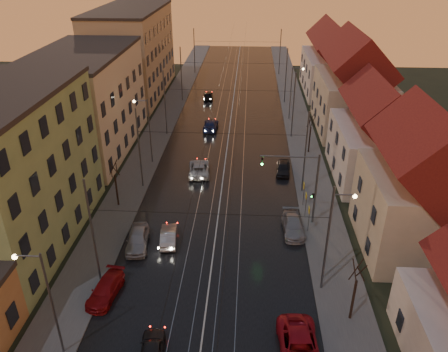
% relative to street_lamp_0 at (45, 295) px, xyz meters
% --- Properties ---
extents(road, '(16.00, 120.00, 0.04)m').
position_rel_street_lamp_0_xyz_m(road, '(9.10, 38.00, -4.87)').
color(road, black).
rests_on(road, ground).
extents(sidewalk_left, '(4.00, 120.00, 0.15)m').
position_rel_street_lamp_0_xyz_m(sidewalk_left, '(-0.90, 38.00, -4.81)').
color(sidewalk_left, '#4C4C4C').
rests_on(sidewalk_left, ground).
extents(sidewalk_right, '(4.00, 120.00, 0.15)m').
position_rel_street_lamp_0_xyz_m(sidewalk_right, '(19.10, 38.00, -4.81)').
color(sidewalk_right, '#4C4C4C').
rests_on(sidewalk_right, ground).
extents(tram_rail_0, '(0.06, 120.00, 0.03)m').
position_rel_street_lamp_0_xyz_m(tram_rail_0, '(6.90, 38.00, -4.83)').
color(tram_rail_0, gray).
rests_on(tram_rail_0, road).
extents(tram_rail_1, '(0.06, 120.00, 0.03)m').
position_rel_street_lamp_0_xyz_m(tram_rail_1, '(8.33, 38.00, -4.83)').
color(tram_rail_1, gray).
rests_on(tram_rail_1, road).
extents(tram_rail_2, '(0.06, 120.00, 0.03)m').
position_rel_street_lamp_0_xyz_m(tram_rail_2, '(9.87, 38.00, -4.83)').
color(tram_rail_2, gray).
rests_on(tram_rail_2, road).
extents(tram_rail_3, '(0.06, 120.00, 0.03)m').
position_rel_street_lamp_0_xyz_m(tram_rail_3, '(11.30, 38.00, -4.83)').
color(tram_rail_3, gray).
rests_on(tram_rail_3, road).
extents(apartment_left_1, '(10.00, 18.00, 13.00)m').
position_rel_street_lamp_0_xyz_m(apartment_left_1, '(-8.40, 12.00, 1.61)').
color(apartment_left_1, '#71915C').
rests_on(apartment_left_1, ground).
extents(apartment_left_2, '(10.00, 20.00, 12.00)m').
position_rel_street_lamp_0_xyz_m(apartment_left_2, '(-8.40, 32.00, 1.11)').
color(apartment_left_2, beige).
rests_on(apartment_left_2, ground).
extents(apartment_left_3, '(10.00, 24.00, 14.00)m').
position_rel_street_lamp_0_xyz_m(apartment_left_3, '(-8.40, 56.00, 2.11)').
color(apartment_left_3, tan).
rests_on(apartment_left_3, ground).
extents(house_right_1, '(8.67, 10.20, 10.80)m').
position_rel_street_lamp_0_xyz_m(house_right_1, '(26.10, 13.00, 0.56)').
color(house_right_1, '#B5A78B').
rests_on(house_right_1, ground).
extents(house_right_2, '(9.18, 12.24, 9.20)m').
position_rel_street_lamp_0_xyz_m(house_right_2, '(26.10, 26.00, -0.24)').
color(house_right_2, beige).
rests_on(house_right_2, ground).
extents(house_right_3, '(9.18, 14.28, 11.50)m').
position_rel_street_lamp_0_xyz_m(house_right_3, '(26.10, 41.00, 0.92)').
color(house_right_3, '#B5A78B').
rests_on(house_right_3, ground).
extents(house_right_4, '(9.18, 16.32, 10.00)m').
position_rel_street_lamp_0_xyz_m(house_right_4, '(26.10, 59.00, 0.16)').
color(house_right_4, beige).
rests_on(house_right_4, ground).
extents(catenary_pole_l_1, '(0.16, 0.16, 9.00)m').
position_rel_street_lamp_0_xyz_m(catenary_pole_l_1, '(0.50, 7.00, -0.39)').
color(catenary_pole_l_1, '#595B60').
rests_on(catenary_pole_l_1, ground).
extents(catenary_pole_r_1, '(0.16, 0.16, 9.00)m').
position_rel_street_lamp_0_xyz_m(catenary_pole_r_1, '(17.70, 7.00, -0.39)').
color(catenary_pole_r_1, '#595B60').
rests_on(catenary_pole_r_1, ground).
extents(catenary_pole_l_2, '(0.16, 0.16, 9.00)m').
position_rel_street_lamp_0_xyz_m(catenary_pole_l_2, '(0.50, 22.00, -0.39)').
color(catenary_pole_l_2, '#595B60').
rests_on(catenary_pole_l_2, ground).
extents(catenary_pole_r_2, '(0.16, 0.16, 9.00)m').
position_rel_street_lamp_0_xyz_m(catenary_pole_r_2, '(17.70, 22.00, -0.39)').
color(catenary_pole_r_2, '#595B60').
rests_on(catenary_pole_r_2, ground).
extents(catenary_pole_l_3, '(0.16, 0.16, 9.00)m').
position_rel_street_lamp_0_xyz_m(catenary_pole_l_3, '(0.50, 37.00, -0.39)').
color(catenary_pole_l_3, '#595B60').
rests_on(catenary_pole_l_3, ground).
extents(catenary_pole_r_3, '(0.16, 0.16, 9.00)m').
position_rel_street_lamp_0_xyz_m(catenary_pole_r_3, '(17.70, 37.00, -0.39)').
color(catenary_pole_r_3, '#595B60').
rests_on(catenary_pole_r_3, ground).
extents(catenary_pole_l_4, '(0.16, 0.16, 9.00)m').
position_rel_street_lamp_0_xyz_m(catenary_pole_l_4, '(0.50, 52.00, -0.39)').
color(catenary_pole_l_4, '#595B60').
rests_on(catenary_pole_l_4, ground).
extents(catenary_pole_r_4, '(0.16, 0.16, 9.00)m').
position_rel_street_lamp_0_xyz_m(catenary_pole_r_4, '(17.70, 52.00, -0.39)').
color(catenary_pole_r_4, '#595B60').
rests_on(catenary_pole_r_4, ground).
extents(catenary_pole_l_5, '(0.16, 0.16, 9.00)m').
position_rel_street_lamp_0_xyz_m(catenary_pole_l_5, '(0.50, 70.00, -0.39)').
color(catenary_pole_l_5, '#595B60').
rests_on(catenary_pole_l_5, ground).
extents(catenary_pole_r_5, '(0.16, 0.16, 9.00)m').
position_rel_street_lamp_0_xyz_m(catenary_pole_r_5, '(17.70, 70.00, -0.39)').
color(catenary_pole_r_5, '#595B60').
rests_on(catenary_pole_r_5, ground).
extents(street_lamp_0, '(1.75, 0.32, 8.00)m').
position_rel_street_lamp_0_xyz_m(street_lamp_0, '(0.00, 0.00, 0.00)').
color(street_lamp_0, '#595B60').
rests_on(street_lamp_0, ground).
extents(street_lamp_1, '(1.75, 0.32, 8.00)m').
position_rel_street_lamp_0_xyz_m(street_lamp_1, '(18.21, 8.00, 0.00)').
color(street_lamp_1, '#595B60').
rests_on(street_lamp_1, ground).
extents(street_lamp_2, '(1.75, 0.32, 8.00)m').
position_rel_street_lamp_0_xyz_m(street_lamp_2, '(0.00, 28.00, 0.00)').
color(street_lamp_2, '#595B60').
rests_on(street_lamp_2, ground).
extents(street_lamp_3, '(1.75, 0.32, 8.00)m').
position_rel_street_lamp_0_xyz_m(street_lamp_3, '(18.21, 44.00, 0.00)').
color(street_lamp_3, '#595B60').
rests_on(street_lamp_3, ground).
extents(traffic_light_mast, '(5.30, 0.32, 7.20)m').
position_rel_street_lamp_0_xyz_m(traffic_light_mast, '(17.10, 16.00, -0.29)').
color(traffic_light_mast, '#595B60').
rests_on(traffic_light_mast, ground).
extents(bare_tree_0, '(1.09, 1.09, 5.11)m').
position_rel_street_lamp_0_xyz_m(bare_tree_0, '(-1.09, 18.00, -2.40)').
color(bare_tree_0, black).
rests_on(bare_tree_0, ground).
extents(bare_tree_1, '(1.09, 1.09, 5.11)m').
position_rel_street_lamp_0_xyz_m(bare_tree_1, '(19.31, 4.00, -2.40)').
color(bare_tree_1, black).
rests_on(bare_tree_1, ground).
extents(bare_tree_2, '(1.09, 1.09, 5.11)m').
position_rel_street_lamp_0_xyz_m(bare_tree_2, '(19.51, 32.00, -2.40)').
color(bare_tree_2, black).
rests_on(bare_tree_2, ground).
extents(driving_car_0, '(1.93, 3.96, 1.30)m').
position_rel_street_lamp_0_xyz_m(driving_car_0, '(6.10, -0.05, -4.24)').
color(driving_car_0, black).
rests_on(driving_car_0, ground).
extents(driving_car_1, '(1.81, 3.99, 1.27)m').
position_rel_street_lamp_0_xyz_m(driving_car_1, '(5.03, 12.28, -4.25)').
color(driving_car_1, '#ACADB2').
rests_on(driving_car_1, ground).
extents(driving_car_2, '(2.74, 5.15, 1.38)m').
position_rel_street_lamp_0_xyz_m(driving_car_2, '(6.28, 25.51, -4.20)').
color(driving_car_2, '#B3B3B3').
rests_on(driving_car_2, ground).
extents(driving_car_3, '(1.98, 4.78, 1.38)m').
position_rel_street_lamp_0_xyz_m(driving_car_3, '(6.41, 39.27, -4.20)').
color(driving_car_3, '#19224D').
rests_on(driving_car_3, ground).
extents(driving_car_4, '(1.92, 4.05, 1.34)m').
position_rel_street_lamp_0_xyz_m(driving_car_4, '(4.79, 53.12, -4.22)').
color(driving_car_4, black).
rests_on(driving_car_4, ground).
extents(parked_left_2, '(2.29, 4.46, 1.24)m').
position_rel_street_lamp_0_xyz_m(parked_left_2, '(1.50, 5.25, -4.27)').
color(parked_left_2, maroon).
rests_on(parked_left_2, ground).
extents(parked_left_3, '(2.29, 4.65, 1.53)m').
position_rel_street_lamp_0_xyz_m(parked_left_3, '(2.45, 11.49, -4.12)').
color(parked_left_3, '#9D9DA2').
rests_on(parked_left_3, ground).
extents(parked_right_0, '(2.80, 5.60, 1.52)m').
position_rel_street_lamp_0_xyz_m(parked_right_0, '(15.43, 0.58, -4.12)').
color(parked_right_0, '#AA111E').
rests_on(parked_right_0, ground).
extents(parked_right_1, '(2.02, 4.63, 1.32)m').
position_rel_street_lamp_0_xyz_m(parked_right_1, '(16.14, 14.53, -4.22)').
color(parked_right_1, '#9A9A9F').
rests_on(parked_right_1, ground).
extents(parked_right_2, '(1.88, 3.97, 1.31)m').
position_rel_street_lamp_0_xyz_m(parked_right_2, '(15.95, 26.21, -4.23)').
color(parked_right_2, black).
rests_on(parked_right_2, ground).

